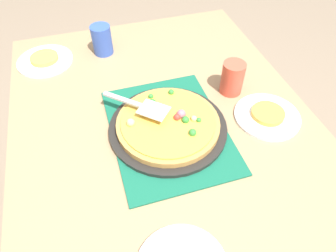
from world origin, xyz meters
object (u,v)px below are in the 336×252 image
at_px(pizza_server, 140,106).
at_px(plate_near_left, 267,116).
at_px(pizza, 168,123).
at_px(cup_corner, 232,78).
at_px(served_slice_right, 44,58).
at_px(cup_near, 102,40).
at_px(pizza_pan, 168,127).
at_px(served_slice_left, 268,113).
at_px(plate_far_right, 45,61).

bearing_deg(pizza_server, plate_near_left, -104.77).
height_order(pizza, cup_corner, cup_corner).
distance_m(served_slice_right, cup_corner, 0.75).
bearing_deg(pizza, served_slice_right, 36.27).
bearing_deg(cup_near, pizza_pan, -165.51).
bearing_deg(served_slice_left, pizza_pan, 82.95).
height_order(pizza_pan, served_slice_right, served_slice_right).
xyz_separation_m(served_slice_left, cup_corner, (0.16, 0.06, 0.04)).
bearing_deg(pizza, cup_corner, -66.68).
xyz_separation_m(pizza_pan, served_slice_left, (-0.04, -0.34, 0.01)).
height_order(pizza_pan, served_slice_left, served_slice_left).
distance_m(pizza_pan, plate_near_left, 0.34).
height_order(pizza, plate_near_left, pizza).
xyz_separation_m(served_slice_right, cup_corner, (-0.38, -0.64, 0.04)).
height_order(pizza_pan, cup_near, cup_near).
bearing_deg(pizza, plate_near_left, -97.22).
xyz_separation_m(plate_near_left, plate_far_right, (0.54, 0.71, 0.00)).
xyz_separation_m(pizza, served_slice_left, (-0.04, -0.34, -0.02)).
height_order(pizza, served_slice_left, pizza).
distance_m(plate_near_left, cup_corner, 0.18).
relative_size(pizza, plate_near_left, 1.50).
bearing_deg(cup_near, plate_far_right, 89.04).
relative_size(cup_near, pizza_server, 0.60).
bearing_deg(served_slice_left, plate_far_right, 52.31).
bearing_deg(plate_near_left, pizza, 82.78).
bearing_deg(pizza_pan, served_slice_left, -97.05).
xyz_separation_m(cup_near, pizza_server, (-0.43, -0.06, 0.01)).
bearing_deg(pizza_server, served_slice_right, 34.12).
bearing_deg(cup_near, served_slice_right, 89.04).
bearing_deg(pizza_server, cup_near, 7.50).
xyz_separation_m(pizza, served_slice_right, (0.50, 0.37, -0.02)).
relative_size(pizza, plate_far_right, 1.50).
height_order(plate_far_right, cup_corner, cup_corner).
relative_size(plate_near_left, plate_far_right, 1.00).
relative_size(pizza_pan, pizza, 1.15).
height_order(plate_far_right, served_slice_left, served_slice_left).
height_order(cup_corner, pizza_server, cup_corner).
relative_size(plate_near_left, pizza_server, 1.11).
bearing_deg(cup_corner, served_slice_right, 59.16).
xyz_separation_m(pizza_pan, pizza, (0.00, -0.00, 0.02)).
distance_m(pizza, cup_near, 0.52).
bearing_deg(cup_corner, pizza, 113.32).
height_order(plate_near_left, pizza_server, pizza_server).
bearing_deg(served_slice_left, plate_near_left, 0.00).
bearing_deg(served_slice_right, plate_far_right, 0.00).
distance_m(served_slice_left, served_slice_right, 0.89).
xyz_separation_m(pizza, cup_near, (0.50, 0.13, 0.03)).
xyz_separation_m(plate_near_left, pizza_server, (0.11, 0.41, 0.07)).
relative_size(pizza_pan, cup_corner, 3.17).
distance_m(cup_corner, pizza_server, 0.35).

